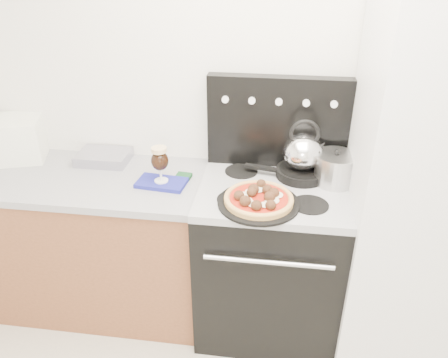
% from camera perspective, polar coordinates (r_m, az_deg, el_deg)
% --- Properties ---
extents(room_shell, '(3.52, 3.01, 2.52)m').
position_cam_1_polar(room_shell, '(1.34, 2.37, -7.16)').
color(room_shell, beige).
rests_on(room_shell, ground).
extents(base_cabinet, '(1.45, 0.60, 0.86)m').
position_cam_1_polar(base_cabinet, '(2.78, -17.70, -8.02)').
color(base_cabinet, brown).
rests_on(base_cabinet, ground).
extents(countertop, '(1.48, 0.63, 0.04)m').
position_cam_1_polar(countertop, '(2.55, -19.17, 0.14)').
color(countertop, '#97979E').
rests_on(countertop, base_cabinet).
extents(stove_body, '(0.76, 0.65, 0.88)m').
position_cam_1_polar(stove_body, '(2.53, 5.85, -10.57)').
color(stove_body, black).
rests_on(stove_body, ground).
extents(cooktop, '(0.76, 0.65, 0.04)m').
position_cam_1_polar(cooktop, '(2.26, 6.42, -1.51)').
color(cooktop, '#ADADB2').
rests_on(cooktop, stove_body).
extents(backguard, '(0.76, 0.08, 0.50)m').
position_cam_1_polar(backguard, '(2.40, 7.02, 7.38)').
color(backguard, black).
rests_on(backguard, cooktop).
extents(fridge, '(0.64, 0.68, 1.90)m').
position_cam_1_polar(fridge, '(2.32, 23.99, -1.81)').
color(fridge, silver).
rests_on(fridge, ground).
extents(toaster_oven, '(0.45, 0.39, 0.24)m').
position_cam_1_polar(toaster_oven, '(2.83, -26.30, 4.71)').
color(toaster_oven, white).
rests_on(toaster_oven, countertop).
extents(foil_sheet, '(0.29, 0.21, 0.06)m').
position_cam_1_polar(foil_sheet, '(2.63, -15.42, 2.78)').
color(foil_sheet, silver).
rests_on(foil_sheet, countertop).
extents(oven_mitt, '(0.27, 0.17, 0.02)m').
position_cam_1_polar(oven_mitt, '(2.32, -8.16, -0.50)').
color(oven_mitt, navy).
rests_on(oven_mitt, countertop).
extents(beer_glass, '(0.11, 0.11, 0.20)m').
position_cam_1_polar(beer_glass, '(2.27, -8.35, 1.91)').
color(beer_glass, black).
rests_on(beer_glass, oven_mitt).
extents(pizza_pan, '(0.50, 0.50, 0.01)m').
position_cam_1_polar(pizza_pan, '(2.10, 4.53, -3.12)').
color(pizza_pan, black).
rests_on(pizza_pan, cooktop).
extents(pizza, '(0.36, 0.36, 0.05)m').
position_cam_1_polar(pizza, '(2.09, 4.56, -2.43)').
color(pizza, tan).
rests_on(pizza, pizza_pan).
extents(skillet, '(0.31, 0.31, 0.05)m').
position_cam_1_polar(skillet, '(2.36, 10.03, 0.82)').
color(skillet, black).
rests_on(skillet, cooktop).
extents(tea_kettle, '(0.23, 0.23, 0.23)m').
position_cam_1_polar(tea_kettle, '(2.30, 10.32, 3.88)').
color(tea_kettle, silver).
rests_on(tea_kettle, skillet).
extents(stock_pot, '(0.27, 0.27, 0.15)m').
position_cam_1_polar(stock_pot, '(2.32, 14.28, 1.20)').
color(stock_pot, '#BBBBBB').
rests_on(stock_pot, cooktop).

